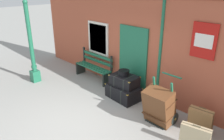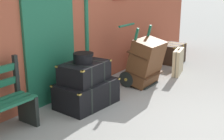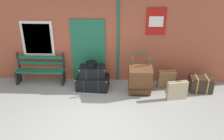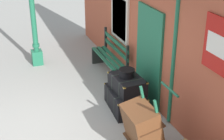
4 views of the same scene
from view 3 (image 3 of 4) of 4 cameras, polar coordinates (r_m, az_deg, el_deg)
name	(u,v)px [view 3 (image 3 of 4)]	position (r m, az deg, el deg)	size (l,w,h in m)	color
ground_plane	(92,123)	(6.11, -4.94, -12.79)	(60.00, 60.00, 0.00)	gray
brick_facade	(99,34)	(7.73, -3.13, 8.83)	(10.40, 0.35, 3.20)	#AD5138
platform_bench	(40,70)	(8.14, -16.96, -0.06)	(1.60, 0.43, 1.01)	#1E6647
steamer_trunk_base	(93,82)	(7.55, -4.67, -2.98)	(1.05, 0.71, 0.43)	black
steamer_trunk_middle	(93,71)	(7.42, -4.74, -0.33)	(0.84, 0.59, 0.33)	black
round_hatbox	(91,64)	(7.31, -5.08, 1.48)	(0.34, 0.33, 0.17)	black
porters_trolley	(139,83)	(7.38, 6.66, -3.24)	(0.71, 0.63, 1.19)	black
large_brown_trunk	(140,80)	(7.13, 6.82, -2.44)	(0.70, 0.62, 0.96)	brown
suitcase_cream	(177,90)	(7.18, 15.52, -4.79)	(0.62, 0.28, 0.60)	tan
suitcase_olive	(166,79)	(7.72, 13.02, -2.14)	(0.57, 0.35, 0.63)	olive
corner_trunk	(201,84)	(7.88, 20.69, -3.14)	(0.71, 0.52, 0.49)	#332319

